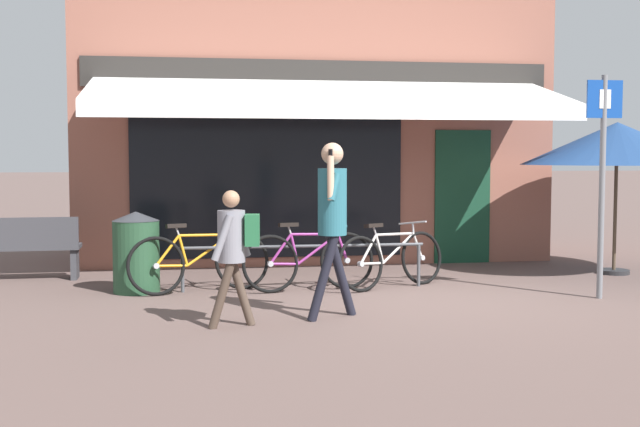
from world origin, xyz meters
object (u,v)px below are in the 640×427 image
at_px(pedestrian_child, 234,242).
at_px(parking_sign, 603,164).
at_px(pedestrian_adult, 332,208).
at_px(cafe_parasol, 617,144).
at_px(bicycle_silver, 392,259).
at_px(bicycle_orange, 200,261).
at_px(litter_bin, 136,252).
at_px(park_bench, 19,247).
at_px(bicycle_purple, 309,260).

height_order(pedestrian_child, parking_sign, parking_sign).
height_order(pedestrian_adult, cafe_parasol, cafe_parasol).
xyz_separation_m(pedestrian_adult, parking_sign, (3.34, 0.65, 0.45)).
bearing_deg(bicycle_silver, bicycle_orange, 151.40).
relative_size(litter_bin, cafe_parasol, 0.37).
bearing_deg(pedestrian_adult, bicycle_orange, -63.84).
height_order(bicycle_silver, pedestrian_child, pedestrian_child).
relative_size(bicycle_orange, park_bench, 1.12).
bearing_deg(pedestrian_adult, parking_sign, -179.21).
distance_m(bicycle_orange, pedestrian_child, 2.20).
distance_m(pedestrian_child, park_bench, 4.40).
xyz_separation_m(bicycle_orange, pedestrian_child, (0.33, -2.12, 0.46)).
distance_m(pedestrian_child, litter_bin, 2.50).
height_order(pedestrian_child, park_bench, pedestrian_child).
bearing_deg(bicycle_orange, cafe_parasol, -10.72).
relative_size(bicycle_silver, parking_sign, 0.61).
bearing_deg(park_bench, pedestrian_adult, -41.22).
bearing_deg(pedestrian_child, park_bench, -44.73).
relative_size(bicycle_purple, pedestrian_adult, 0.94).
distance_m(bicycle_orange, pedestrian_adult, 2.41).
height_order(litter_bin, park_bench, litter_bin).
xyz_separation_m(bicycle_silver, cafe_parasol, (3.47, 0.71, 1.49)).
distance_m(pedestrian_child, cafe_parasol, 6.31).
relative_size(bicycle_purple, bicycle_silver, 1.08).
xyz_separation_m(pedestrian_adult, litter_bin, (-2.13, 1.94, -0.65)).
bearing_deg(bicycle_purple, pedestrian_adult, -100.13).
bearing_deg(pedestrian_child, litter_bin, -57.03).
height_order(bicycle_orange, bicycle_purple, bicycle_orange).
bearing_deg(litter_bin, bicycle_purple, -5.49).
bearing_deg(parking_sign, pedestrian_child, -167.98).
distance_m(bicycle_purple, parking_sign, 3.72).
xyz_separation_m(litter_bin, parking_sign, (5.47, -1.29, 1.10)).
xyz_separation_m(bicycle_purple, cafe_parasol, (4.55, 0.76, 1.48)).
bearing_deg(litter_bin, parking_sign, -13.26).
height_order(bicycle_orange, cafe_parasol, cafe_parasol).
height_order(litter_bin, cafe_parasol, cafe_parasol).
distance_m(pedestrian_adult, pedestrian_child, 1.11).
relative_size(pedestrian_adult, park_bench, 1.14).
xyz_separation_m(pedestrian_adult, park_bench, (-3.77, 3.14, -0.69)).
bearing_deg(park_bench, parking_sign, -20.74).
relative_size(litter_bin, park_bench, 0.63).
xyz_separation_m(bicycle_purple, pedestrian_adult, (-0.00, -1.73, 0.77)).
bearing_deg(bicycle_purple, bicycle_silver, -7.46).
bearing_deg(pedestrian_child, cafe_parasol, -147.06).
bearing_deg(parking_sign, bicycle_silver, 153.35).
height_order(bicycle_orange, park_bench, bicycle_orange).
relative_size(pedestrian_child, park_bench, 0.85).
bearing_deg(parking_sign, bicycle_orange, 165.75).
height_order(pedestrian_adult, pedestrian_child, pedestrian_adult).
distance_m(litter_bin, park_bench, 2.03).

